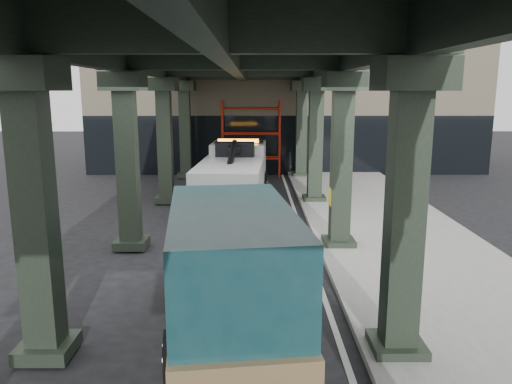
{
  "coord_description": "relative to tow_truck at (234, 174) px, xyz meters",
  "views": [
    {
      "loc": [
        0.14,
        -11.86,
        4.5
      ],
      "look_at": [
        0.2,
        1.91,
        1.7
      ],
      "focal_mm": 35.0,
      "sensor_mm": 36.0,
      "label": 1
    }
  ],
  "objects": [
    {
      "name": "ground",
      "position": [
        0.62,
        -7.49,
        -1.28
      ],
      "size": [
        90.0,
        90.0,
        0.0
      ],
      "primitive_type": "plane",
      "color": "black",
      "rests_on": "ground"
    },
    {
      "name": "sidewalk",
      "position": [
        5.12,
        -5.49,
        -1.21
      ],
      "size": [
        5.0,
        40.0,
        0.15
      ],
      "primitive_type": "cube",
      "color": "gray",
      "rests_on": "ground"
    },
    {
      "name": "lane_stripe",
      "position": [
        2.32,
        -5.49,
        -1.28
      ],
      "size": [
        0.12,
        38.0,
        0.01
      ],
      "primitive_type": "cube",
      "color": "silver",
      "rests_on": "ground"
    },
    {
      "name": "viaduct",
      "position": [
        0.22,
        -5.49,
        4.18
      ],
      "size": [
        7.4,
        32.0,
        6.4
      ],
      "color": "black",
      "rests_on": "ground"
    },
    {
      "name": "building",
      "position": [
        2.62,
        12.51,
        2.72
      ],
      "size": [
        22.0,
        10.0,
        8.0
      ],
      "primitive_type": "cube",
      "color": "#C6B793",
      "rests_on": "ground"
    },
    {
      "name": "scaffolding",
      "position": [
        0.62,
        7.15,
        0.83
      ],
      "size": [
        3.08,
        0.88,
        4.0
      ],
      "color": "#B1200E",
      "rests_on": "ground"
    },
    {
      "name": "tow_truck",
      "position": [
        0.0,
        0.0,
        0.0
      ],
      "size": [
        2.75,
        8.14,
        2.63
      ],
      "rotation": [
        0.0,
        0.0,
        -0.06
      ],
      "color": "black",
      "rests_on": "ground"
    },
    {
      "name": "towed_van",
      "position": [
        0.31,
        -10.27,
        0.02
      ],
      "size": [
        3.0,
        6.19,
        2.42
      ],
      "rotation": [
        0.0,
        0.0,
        0.12
      ],
      "color": "#10363C",
      "rests_on": "ground"
    }
  ]
}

